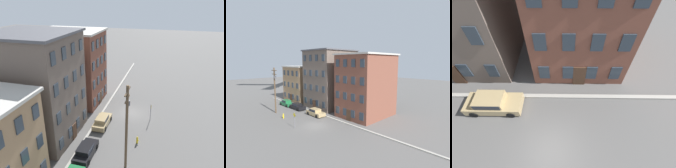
{
  "view_description": "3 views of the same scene",
  "coord_description": "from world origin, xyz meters",
  "views": [
    {
      "loc": [
        -31.06,
        -5.37,
        17.62
      ],
      "look_at": [
        0.78,
        3.45,
        4.39
      ],
      "focal_mm": 35.0,
      "sensor_mm": 36.0,
      "label": 1
    },
    {
      "loc": [
        23.78,
        -17.29,
        10.97
      ],
      "look_at": [
        0.31,
        4.98,
        6.9
      ],
      "focal_mm": 28.0,
      "sensor_mm": 36.0,
      "label": 2
    },
    {
      "loc": [
        0.97,
        -2.79,
        10.98
      ],
      "look_at": [
        0.9,
        2.99,
        3.7
      ],
      "focal_mm": 24.0,
      "sensor_mm": 36.0,
      "label": 3
    }
  ],
  "objects": [
    {
      "name": "car_tan",
      "position": [
        -4.78,
        3.4,
        0.75
      ],
      "size": [
        4.4,
        1.92,
        1.43
      ],
      "color": "tan",
      "rests_on": "ground_plane"
    },
    {
      "name": "utility_pole",
      "position": [
        -12.22,
        -1.71,
        5.51
      ],
      "size": [
        2.4,
        0.44,
        9.82
      ],
      "color": "brown",
      "rests_on": "ground_plane"
    },
    {
      "name": "kerb_strip",
      "position": [
        0.0,
        4.5,
        0.08
      ],
      "size": [
        56.0,
        0.36,
        0.16
      ],
      "primitive_type": "cube",
      "color": "#9E998E",
      "rests_on": "ground_plane"
    },
    {
      "name": "ground_plane",
      "position": [
        0.0,
        0.0,
        0.0
      ],
      "size": [
        200.0,
        200.0,
        0.0
      ],
      "primitive_type": "plane",
      "color": "#565451"
    },
    {
      "name": "caution_sign",
      "position": [
        -1.52,
        -3.25,
        1.78
      ],
      "size": [
        0.85,
        0.08,
        2.7
      ],
      "color": "slate",
      "rests_on": "ground_plane"
    },
    {
      "name": "car_black",
      "position": [
        -11.67,
        3.24,
        0.75
      ],
      "size": [
        4.4,
        1.92,
        1.43
      ],
      "color": "black",
      "rests_on": "ground_plane"
    },
    {
      "name": "apartment_far",
      "position": [
        2.2,
        11.15,
        6.33
      ],
      "size": [
        8.59,
        10.82,
        12.63
      ],
      "color": "brown",
      "rests_on": "ground_plane"
    },
    {
      "name": "apartment_midblock",
      "position": [
        -8.77,
        10.93,
        6.95
      ],
      "size": [
        9.85,
        10.37,
        13.88
      ],
      "color": "#66564C",
      "rests_on": "ground_plane"
    },
    {
      "name": "fire_hydrant",
      "position": [
        -7.65,
        -2.25,
        0.48
      ],
      "size": [
        0.24,
        0.34,
        0.96
      ],
      "color": "yellow",
      "rests_on": "ground_plane"
    }
  ]
}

